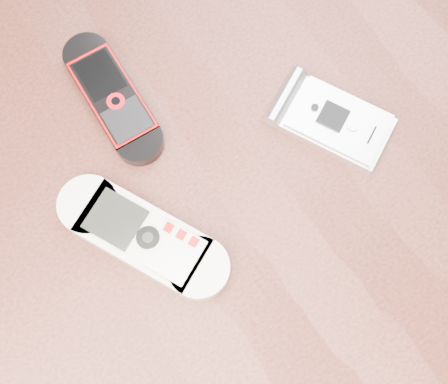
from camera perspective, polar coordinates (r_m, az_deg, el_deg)
The scene contains 5 objects.
ground at distance 1.28m, azimuth -0.19°, elevation -10.24°, with size 4.00×4.00×0.00m, color #472B19.
table at distance 0.65m, azimuth -0.36°, elevation -3.27°, with size 1.20×0.80×0.75m.
nokia_white at distance 0.53m, azimuth -7.42°, elevation -4.06°, with size 0.05×0.16×0.02m, color white.
nokia_black_red at distance 0.58m, azimuth -10.16°, elevation 8.52°, with size 0.04×0.14×0.01m, color black.
motorola_razr at distance 0.57m, azimuth 10.11°, elevation 6.40°, with size 0.06×0.11×0.02m, color silver.
Camera 1 is at (-0.09, -0.13, 1.27)m, focal length 50.00 mm.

